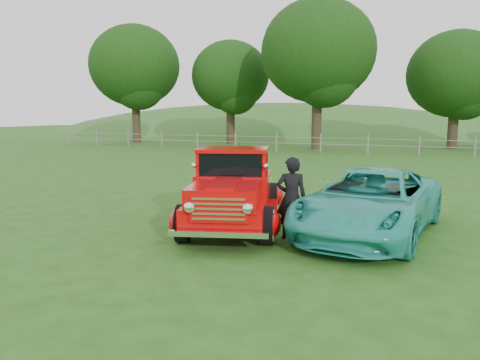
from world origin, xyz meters
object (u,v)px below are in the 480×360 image
at_px(man, 291,198).
at_px(tree_far_west, 135,66).
at_px(red_pickup, 234,191).
at_px(tree_near_west, 318,51).
at_px(teal_sedan, 370,202).
at_px(tree_near_east, 456,74).
at_px(tree_mid_west, 231,76).

bearing_deg(man, tree_far_west, -68.70).
bearing_deg(red_pickup, man, -37.96).
xyz_separation_m(tree_near_west, teal_sedan, (6.63, -23.07, -6.11)).
bearing_deg(red_pickup, tree_near_east, 62.45).
height_order(tree_far_west, tree_near_west, tree_near_west).
relative_size(red_pickup, teal_sedan, 1.06).
relative_size(tree_mid_west, teal_sedan, 1.70).
bearing_deg(tree_near_east, tree_near_west, -156.04).
distance_m(tree_near_east, teal_sedan, 27.55).
bearing_deg(tree_near_east, man, -97.73).
bearing_deg(tree_near_east, teal_sedan, -94.99).
xyz_separation_m(tree_far_west, man, (21.19, -25.03, -5.64)).
bearing_deg(tree_near_west, tree_near_east, 23.96).
distance_m(tree_far_west, teal_sedan, 33.55).
bearing_deg(teal_sedan, tree_far_west, 140.64).
relative_size(tree_mid_west, red_pickup, 1.60).
distance_m(tree_mid_west, tree_near_west, 8.63).
xyz_separation_m(tree_near_east, red_pickup, (-5.34, -27.43, -4.45)).
bearing_deg(teal_sedan, tree_near_west, 113.44).
relative_size(tree_near_west, man, 6.19).
relative_size(teal_sedan, man, 2.96).
bearing_deg(man, tree_near_west, -96.76).
bearing_deg(red_pickup, teal_sedan, -9.67).
height_order(tree_far_west, tree_near_east, tree_far_west).
height_order(tree_mid_west, teal_sedan, tree_mid_west).
relative_size(tree_near_west, tree_near_east, 1.25).
xyz_separation_m(tree_mid_west, teal_sedan, (14.63, -26.07, -4.86)).
bearing_deg(tree_near_east, tree_mid_west, -176.63).
xyz_separation_m(tree_mid_west, red_pickup, (11.66, -26.43, -4.75)).
relative_size(red_pickup, man, 3.13).
bearing_deg(teal_sedan, tree_near_east, 92.41).
distance_m(tree_far_west, man, 33.28).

